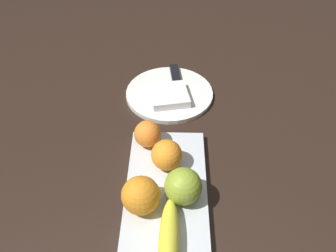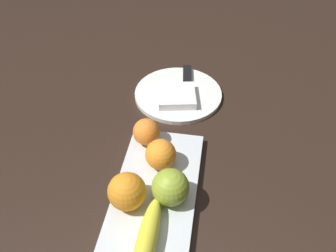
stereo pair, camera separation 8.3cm
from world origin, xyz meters
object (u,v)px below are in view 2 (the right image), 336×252
at_px(folded_napkin, 177,96).
at_px(knife, 187,79).
at_px(banana, 147,241).
at_px(orange_near_apple, 161,154).
at_px(fruit_tray, 154,199).
at_px(orange_near_banana, 127,191).
at_px(apple, 170,187).
at_px(dinner_plate, 178,94).
at_px(orange_center, 146,132).

xyz_separation_m(folded_napkin, knife, (-0.09, 0.02, -0.01)).
xyz_separation_m(banana, orange_near_apple, (-0.19, -0.01, 0.02)).
distance_m(fruit_tray, orange_near_banana, 0.07).
xyz_separation_m(fruit_tray, apple, (0.00, 0.03, 0.05)).
relative_size(dinner_plate, knife, 1.33).
relative_size(fruit_tray, dinner_plate, 1.55).
bearing_deg(orange_center, orange_near_banana, -0.66).
bearing_deg(fruit_tray, folded_napkin, -180.00).
xyz_separation_m(orange_near_apple, orange_near_banana, (0.11, -0.05, 0.00)).
height_order(fruit_tray, orange_near_apple, orange_near_apple).
relative_size(fruit_tray, folded_napkin, 3.77).
xyz_separation_m(orange_center, dinner_plate, (-0.21, 0.05, -0.04)).
distance_m(banana, knife, 0.52).
relative_size(orange_near_banana, folded_napkin, 0.77).
xyz_separation_m(fruit_tray, folded_napkin, (-0.33, -0.00, 0.01)).
bearing_deg(folded_napkin, orange_center, -14.59).
xyz_separation_m(banana, folded_napkin, (-0.43, -0.01, -0.02)).
relative_size(apple, orange_near_apple, 1.12).
relative_size(apple, dinner_plate, 0.31).
xyz_separation_m(orange_near_banana, dinner_plate, (-0.38, 0.05, -0.05)).
relative_size(fruit_tray, orange_center, 5.95).
bearing_deg(folded_napkin, orange_near_apple, -0.18).
distance_m(apple, dinner_plate, 0.36).
xyz_separation_m(banana, orange_near_banana, (-0.08, -0.06, 0.02)).
bearing_deg(orange_center, apple, 27.89).
bearing_deg(dinner_plate, knife, 163.53).
height_order(apple, orange_center, apple).
height_order(orange_near_apple, folded_napkin, orange_near_apple).
relative_size(orange_near_apple, folded_napkin, 0.68).
height_order(banana, orange_near_apple, orange_near_apple).
height_order(fruit_tray, orange_near_banana, orange_near_banana).
bearing_deg(apple, banana, -13.02).
xyz_separation_m(banana, knife, (-0.52, 0.01, -0.02)).
bearing_deg(orange_center, orange_near_apple, 34.51).
bearing_deg(orange_center, dinner_plate, 167.47).
bearing_deg(knife, orange_center, -20.71).
xyz_separation_m(dinner_plate, folded_napkin, (0.03, -0.00, 0.02)).
bearing_deg(orange_near_banana, fruit_tray, 117.16).
relative_size(banana, orange_near_apple, 2.71).
bearing_deg(knife, apple, -5.07).
bearing_deg(orange_near_banana, banana, 33.71).
relative_size(orange_near_apple, dinner_plate, 0.28).
bearing_deg(knife, fruit_tray, -9.72).
distance_m(apple, knife, 0.42).
bearing_deg(orange_near_apple, orange_near_banana, -23.48).
height_order(apple, knife, apple).
height_order(orange_near_banana, knife, orange_near_banana).
height_order(orange_near_banana, folded_napkin, orange_near_banana).
xyz_separation_m(fruit_tray, orange_near_apple, (-0.08, -0.00, 0.04)).
distance_m(fruit_tray, apple, 0.06).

